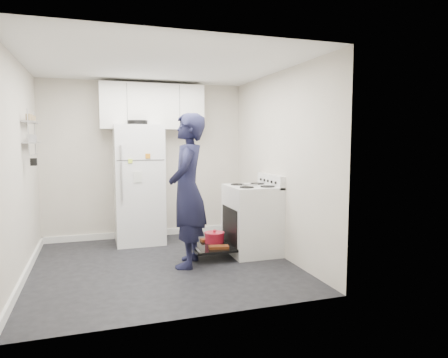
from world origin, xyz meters
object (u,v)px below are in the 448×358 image
object	(u,v)px
refrigerator	(139,184)
person	(188,190)
open_oven_door	(212,242)
electric_range	(251,220)

from	to	relation	value
refrigerator	person	size ratio (longest dim) A/B	0.98
refrigerator	open_oven_door	bearing A→B (deg)	-50.65
electric_range	refrigerator	world-z (taller)	refrigerator
open_oven_door	refrigerator	bearing A→B (deg)	129.35
open_oven_door	person	xyz separation A→B (m)	(-0.41, -0.31, 0.77)
refrigerator	person	world-z (taller)	person
electric_range	open_oven_door	world-z (taller)	electric_range
electric_range	open_oven_door	distance (m)	0.62
open_oven_door	refrigerator	world-z (taller)	refrigerator
electric_range	person	world-z (taller)	person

